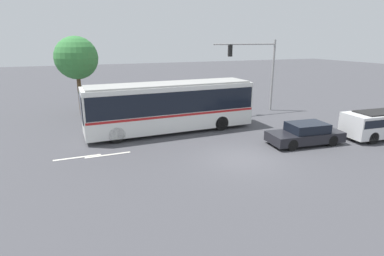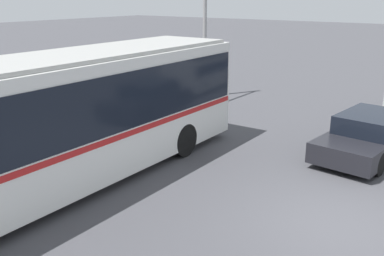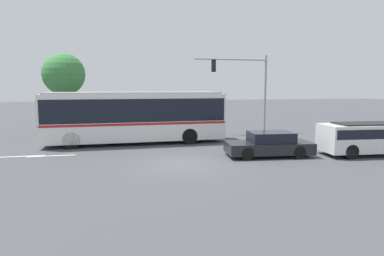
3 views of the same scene
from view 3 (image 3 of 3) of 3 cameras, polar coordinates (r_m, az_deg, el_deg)
The scene contains 9 objects.
ground_plane at distance 15.47m, azimuth -1.56°, elevation -6.29°, with size 140.00×140.00×0.00m, color #444449.
city_bus at distance 21.13m, azimuth -9.82°, elevation 2.39°, with size 11.29×2.73×3.28m.
sedan_foreground at distance 17.51m, azimuth 13.34°, elevation -2.85°, with size 4.57×2.22×1.28m.
suv_left_lane at distance 19.69m, azimuth 28.38°, elevation -1.26°, with size 5.05×2.31×1.72m.
traffic_light_pole at distance 25.88m, azimuth 9.75°, elevation 8.11°, with size 5.84×0.24×6.04m.
flowering_hedge at distance 25.80m, azimuth -6.09°, elevation 0.99°, with size 7.44×1.53×1.67m.
street_tree_left at distance 28.80m, azimuth -21.52°, elevation 8.71°, with size 3.38×3.38×6.32m.
lane_stripe_near at distance 19.27m, azimuth -27.84°, elevation -4.42°, with size 2.40×0.16×0.01m, color silver.
lane_stripe_mid at distance 18.70m, azimuth -23.42°, elevation -4.50°, with size 2.40×0.16×0.01m, color silver.
Camera 3 is at (-2.86, -14.77, 3.63)m, focal length 30.48 mm.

